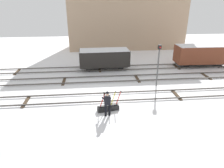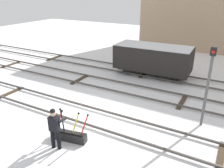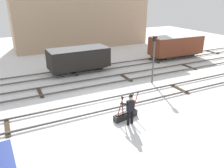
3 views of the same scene
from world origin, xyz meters
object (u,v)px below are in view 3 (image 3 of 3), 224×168
object	(u,v)px
switch_lever_frame	(126,114)
freight_car_near_switch	(176,46)
rail_worker	(130,108)
freight_car_back_track	(79,58)
signal_post	(154,55)

from	to	relation	value
switch_lever_frame	freight_car_near_switch	size ratio (longest dim) A/B	0.29
rail_worker	switch_lever_frame	bearing A→B (deg)	69.01
switch_lever_frame	freight_car_near_switch	bearing A→B (deg)	27.29
rail_worker	freight_car_near_switch	distance (m)	15.12
freight_car_back_track	switch_lever_frame	bearing A→B (deg)	-93.62
switch_lever_frame	signal_post	bearing A→B (deg)	28.92
rail_worker	freight_car_near_switch	size ratio (longest dim) A/B	0.29
freight_car_back_track	freight_car_near_switch	world-z (taller)	freight_car_near_switch
switch_lever_frame	rail_worker	size ratio (longest dim) A/B	0.97
signal_post	freight_car_near_switch	bearing A→B (deg)	37.19
freight_car_back_track	freight_car_near_switch	xyz separation A→B (m)	(11.13, -0.00, 0.12)
switch_lever_frame	rail_worker	distance (m)	0.98
freight_car_near_switch	rail_worker	bearing A→B (deg)	-138.34
rail_worker	signal_post	bearing A→B (deg)	32.55
signal_post	freight_car_back_track	size ratio (longest dim) A/B	0.69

